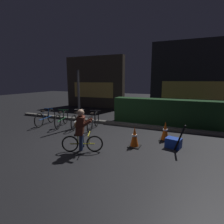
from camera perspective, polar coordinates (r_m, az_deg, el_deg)
name	(u,v)px	position (r m, az deg, el deg)	size (l,w,h in m)	color
ground_plane	(100,140)	(6.11, -4.00, -9.14)	(40.00, 40.00, 0.00)	black
sidewalk_curb	(122,124)	(8.03, 3.21, -3.88)	(12.00, 0.24, 0.12)	#56544F
hedge_row	(166,112)	(8.38, 17.05, -0.01)	(4.80, 0.70, 1.18)	#19381C
storefront_left	(95,82)	(13.25, -5.69, 9.60)	(4.57, 0.54, 3.72)	#42382D
storefront_right	(192,77)	(12.31, 24.69, 10.35)	(5.11, 0.54, 4.46)	#262328
street_post	(79,99)	(7.66, -10.77, 4.13)	(0.10, 0.10, 2.45)	#2D2D33
parked_bike_leftmost	(46,118)	(8.59, -20.83, -1.74)	(0.46, 1.57, 0.73)	black
parked_bike_left_mid	(62,119)	(8.09, -16.05, -2.24)	(0.55, 1.48, 0.71)	black
parked_bike_center_left	(77,120)	(7.77, -11.18, -2.42)	(0.54, 1.57, 0.75)	black
parked_bike_center_right	(93,121)	(7.32, -6.07, -3.01)	(0.50, 1.64, 0.77)	black
traffic_cone_near	(135,137)	(5.49, 7.34, -8.14)	(0.36, 0.36, 0.64)	black
traffic_cone_far	(165,131)	(6.27, 16.92, -6.04)	(0.36, 0.36, 0.66)	black
blue_crate	(173,143)	(5.74, 19.37, -9.47)	(0.44, 0.32, 0.30)	#193DB7
cyclist	(81,131)	(5.07, -10.01, -5.96)	(1.10, 0.55, 1.25)	black
closed_umbrella	(180,138)	(5.42, 21.22, -7.90)	(0.05, 0.05, 0.85)	black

